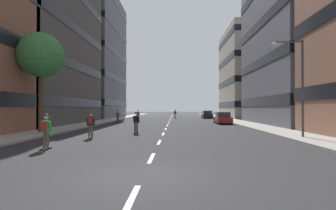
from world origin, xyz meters
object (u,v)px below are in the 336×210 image
at_px(parked_car_mid, 207,115).
at_px(skater_0, 175,113).
at_px(skater_3, 138,115).
at_px(skater_5, 136,121).
at_px(skater_2, 91,123).
at_px(streetlamp_right, 297,77).
at_px(skater_1, 46,129).
at_px(parked_car_near, 223,118).
at_px(skater_4, 118,115).
at_px(street_tree_near, 41,56).

xyz_separation_m(parked_car_mid, skater_0, (-6.24, -0.18, 0.29)).
distance_m(skater_3, skater_5, 18.56).
relative_size(parked_car_mid, skater_2, 2.47).
bearing_deg(streetlamp_right, skater_1, -161.22).
distance_m(streetlamp_right, skater_5, 12.27).
height_order(parked_car_near, streetlamp_right, streetlamp_right).
bearing_deg(streetlamp_right, skater_3, 122.61).
relative_size(parked_car_near, skater_5, 2.47).
bearing_deg(skater_5, skater_4, 107.75).
bearing_deg(skater_0, parked_car_near, -69.77).
distance_m(skater_1, skater_4, 23.81).
distance_m(street_tree_near, skater_4, 16.96).
bearing_deg(street_tree_near, skater_2, -30.54).
bearing_deg(skater_0, skater_1, -99.36).
bearing_deg(streetlamp_right, street_tree_near, 171.39).
bearing_deg(skater_5, parked_car_near, 54.82).
bearing_deg(parked_car_near, skater_3, 156.38).
bearing_deg(parked_car_near, skater_4, 171.12).
relative_size(streetlamp_right, skater_4, 3.65).
bearing_deg(skater_0, street_tree_near, -109.27).
distance_m(parked_car_near, skater_2, 20.46).
height_order(streetlamp_right, skater_4, streetlamp_right).
xyz_separation_m(street_tree_near, skater_0, (10.70, 30.60, -5.30)).
height_order(street_tree_near, streetlamp_right, street_tree_near).
xyz_separation_m(skater_0, skater_2, (-5.68, -33.57, 0.03)).
height_order(skater_0, skater_1, same).
distance_m(parked_car_near, skater_4, 14.44).
height_order(street_tree_near, skater_2, street_tree_near).
bearing_deg(skater_3, parked_car_near, -23.62).
bearing_deg(streetlamp_right, skater_5, 163.73).
xyz_separation_m(parked_car_near, street_tree_near, (-16.94, -13.66, 5.59)).
xyz_separation_m(skater_0, skater_5, (-3.07, -30.16, 0.00)).
distance_m(parked_car_mid, street_tree_near, 35.58).
xyz_separation_m(streetlamp_right, skater_1, (-14.65, -4.98, -3.12)).
relative_size(skater_1, skater_3, 1.00).
height_order(parked_car_near, skater_1, skater_1).
distance_m(streetlamp_right, skater_2, 14.33).
bearing_deg(parked_car_near, skater_5, -125.18).
height_order(parked_car_mid, streetlamp_right, streetlamp_right).
bearing_deg(parked_car_mid, skater_1, -108.04).
distance_m(street_tree_near, skater_3, 20.22).
relative_size(parked_car_near, skater_2, 2.47).
bearing_deg(street_tree_near, skater_5, 3.34).
relative_size(skater_0, skater_5, 1.00).
xyz_separation_m(skater_1, skater_2, (0.66, 4.90, 0.00)).
height_order(skater_2, skater_3, same).
height_order(street_tree_near, skater_5, street_tree_near).
distance_m(parked_car_near, skater_3, 12.91).
bearing_deg(skater_3, skater_5, -82.23).
distance_m(parked_car_mid, skater_5, 31.74).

